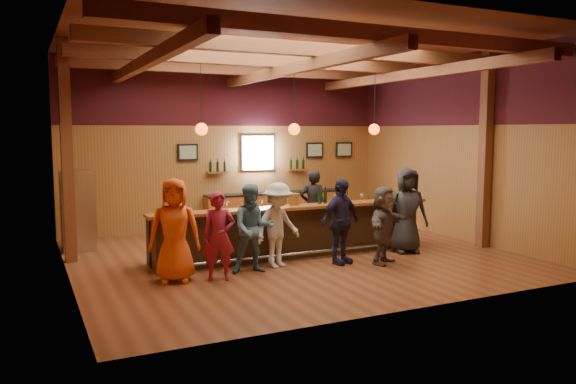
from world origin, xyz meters
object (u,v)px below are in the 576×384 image
object	(u,v)px
stainless_fridge	(78,211)
bartender	(313,206)
customer_orange	(175,230)
ice_bucket	(294,199)
customer_white	(278,225)
customer_brown	(384,225)
customer_navy	(340,221)
customer_dark	(407,210)
back_bar_cabinet	(274,209)
customer_redvest	(219,236)
bar_counter	(292,231)
customer_denim	(253,229)
bottle_a	(320,197)

from	to	relation	value
stainless_fridge	bartender	distance (m)	5.38
customer_orange	ice_bucket	distance (m)	2.93
customer_white	customer_brown	xyz separation A→B (m)	(2.05, -0.65, -0.05)
bartender	customer_navy	bearing A→B (deg)	89.78
customer_white	customer_brown	bearing A→B (deg)	-36.35
customer_dark	back_bar_cabinet	bearing A→B (deg)	120.55
back_bar_cabinet	customer_brown	size ratio (longest dim) A/B	2.54
stainless_fridge	ice_bucket	distance (m)	4.88
customer_dark	bartender	distance (m)	2.36
customer_redvest	customer_navy	xyz separation A→B (m)	(2.59, 0.12, 0.07)
back_bar_cabinet	ice_bucket	size ratio (longest dim) A/B	16.25
bar_counter	stainless_fridge	xyz separation A→B (m)	(-4.12, 2.45, 0.38)
customer_brown	bartender	world-z (taller)	bartender
customer_denim	back_bar_cabinet	bearing A→B (deg)	74.36
bar_counter	bottle_a	size ratio (longest dim) A/B	17.46
customer_navy	customer_dark	size ratio (longest dim) A/B	0.92
customer_navy	bartender	distance (m)	2.34
customer_white	customer_dark	size ratio (longest dim) A/B	0.89
customer_brown	ice_bucket	bearing A→B (deg)	103.16
customer_redvest	customer_navy	size ratio (longest dim) A/B	0.92
stainless_fridge	bottle_a	size ratio (longest dim) A/B	4.99
customer_navy	customer_denim	bearing A→B (deg)	160.72
customer_denim	bartender	bearing A→B (deg)	54.64
customer_orange	bartender	size ratio (longest dim) A/B	1.07
bottle_a	customer_dark	bearing A→B (deg)	-18.06
customer_brown	bottle_a	size ratio (longest dim) A/B	4.36
stainless_fridge	customer_orange	xyz separation A→B (m)	(1.30, -3.52, 0.02)
customer_white	customer_dark	xyz separation A→B (m)	(3.11, -0.00, 0.10)
customer_orange	customer_navy	world-z (taller)	customer_orange
customer_denim	ice_bucket	distance (m)	1.61
back_bar_cabinet	customer_redvest	bearing A→B (deg)	-123.83
bar_counter	customer_orange	bearing A→B (deg)	-159.29
customer_denim	customer_white	size ratio (longest dim) A/B	1.01
customer_orange	bottle_a	world-z (taller)	customer_orange
customer_navy	ice_bucket	world-z (taller)	customer_navy
customer_orange	customer_white	size ratio (longest dim) A/B	1.11
bar_counter	customer_redvest	bearing A→B (deg)	-148.15
customer_orange	customer_redvest	bearing A→B (deg)	1.20
bar_counter	customer_redvest	xyz separation A→B (m)	(-2.07, -1.29, 0.27)
bartender	back_bar_cabinet	bearing A→B (deg)	-77.99
customer_denim	bartender	distance (m)	3.25
customer_redvest	bottle_a	size ratio (longest dim) A/B	4.41
customer_orange	customer_denim	distance (m)	1.49
stainless_fridge	ice_bucket	bearing A→B (deg)	-32.95
customer_navy	customer_orange	bearing A→B (deg)	162.07
back_bar_cabinet	customer_denim	world-z (taller)	customer_denim
customer_orange	customer_denim	bearing A→B (deg)	17.71
customer_redvest	customer_dark	bearing A→B (deg)	21.69
back_bar_cabinet	customer_dark	bearing A→B (deg)	-74.92
stainless_fridge	ice_bucket	size ratio (longest dim) A/B	7.31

